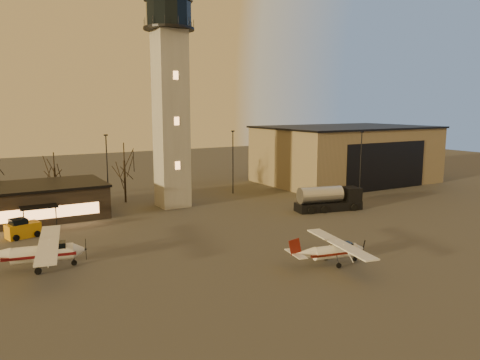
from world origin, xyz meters
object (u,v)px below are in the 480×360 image
object	(u,v)px
hangar	(346,154)
cessna_front	(336,253)
fuel_truck	(328,201)
service_cart	(22,230)
control_tower	(170,89)
cessna_rear	(44,256)

from	to	relation	value
hangar	cessna_front	size ratio (longest dim) A/B	3.05
fuel_truck	service_cart	xyz separation A→B (m)	(-37.19, 6.48, -0.53)
fuel_truck	service_cart	bearing A→B (deg)	-177.67
fuel_truck	service_cart	world-z (taller)	fuel_truck
control_tower	hangar	distance (m)	37.90
control_tower	cessna_rear	xyz separation A→B (m)	(-19.44, -18.44, -15.18)
control_tower	cessna_rear	distance (m)	30.79
hangar	fuel_truck	bearing A→B (deg)	-137.69
fuel_truck	cessna_front	bearing A→B (deg)	-116.72
cessna_front	cessna_rear	world-z (taller)	cessna_rear
hangar	cessna_rear	world-z (taller)	hangar
service_cart	cessna_front	bearing A→B (deg)	-60.88
cessna_front	cessna_rear	size ratio (longest dim) A/B	0.82
control_tower	hangar	bearing A→B (deg)	6.31
service_cart	hangar	bearing A→B (deg)	-5.00
control_tower	cessna_rear	size ratio (longest dim) A/B	2.67
hangar	fuel_truck	distance (m)	25.83
fuel_truck	cessna_rear	bearing A→B (deg)	-159.65
cessna_front	hangar	bearing A→B (deg)	57.19
cessna_front	fuel_truck	size ratio (longest dim) A/B	1.07
control_tower	cessna_front	xyz separation A→B (m)	(3.36, -30.23, -15.38)
service_cart	cessna_rear	bearing A→B (deg)	-102.69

